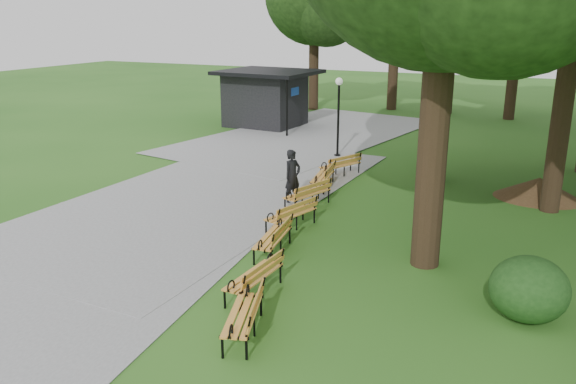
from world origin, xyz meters
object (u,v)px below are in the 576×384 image
at_px(bench_5, 322,177).
at_px(bench_6, 340,165).
at_px(bench_0, 243,315).
at_px(person, 292,177).
at_px(lamp_post, 339,101).
at_px(bench_1, 254,277).
at_px(bench_2, 273,238).
at_px(bench_4, 307,194).
at_px(dirt_mound, 539,188).
at_px(kiosk, 265,98).
at_px(bench_3, 291,214).

distance_m(bench_5, bench_6, 1.85).
bearing_deg(bench_0, person, 179.83).
bearing_deg(lamp_post, bench_1, -77.29).
xyz_separation_m(bench_0, bench_2, (-1.31, 3.90, 0.00)).
height_order(person, bench_2, person).
xyz_separation_m(lamp_post, bench_2, (2.32, -11.01, -2.00)).
bearing_deg(bench_4, bench_2, 28.26).
distance_m(lamp_post, bench_4, 7.49).
bearing_deg(dirt_mound, lamp_post, 160.85).
xyz_separation_m(lamp_post, bench_0, (3.63, -14.91, -2.00)).
bearing_deg(bench_2, person, -170.45).
distance_m(dirt_mound, bench_5, 7.33).
height_order(bench_1, bench_4, same).
xyz_separation_m(kiosk, bench_3, (8.28, -14.49, -1.10)).
bearing_deg(bench_6, bench_4, 29.18).
bearing_deg(bench_6, bench_3, 30.89).
height_order(person, dirt_mound, person).
bearing_deg(dirt_mound, person, -151.65).
relative_size(bench_4, bench_6, 1.00).
relative_size(person, lamp_post, 0.52).
bearing_deg(bench_4, bench_6, -157.09).
bearing_deg(bench_3, person, -140.56).
height_order(dirt_mound, bench_2, bench_2).
xyz_separation_m(bench_0, bench_1, (-0.63, 1.61, 0.00)).
bearing_deg(bench_3, bench_2, 26.63).
height_order(kiosk, dirt_mound, kiosk).
bearing_deg(bench_3, bench_6, -157.36).
bearing_deg(bench_1, dirt_mound, 156.10).
height_order(kiosk, bench_4, kiosk).
height_order(bench_1, bench_6, same).
relative_size(bench_0, bench_5, 1.00).
bearing_deg(bench_4, kiosk, -129.67).
distance_m(dirt_mound, bench_1, 11.69).
bearing_deg(lamp_post, bench_4, -77.26).
bearing_deg(bench_5, bench_1, 2.23).
height_order(person, bench_6, person).
height_order(kiosk, lamp_post, lamp_post).
relative_size(person, bench_4, 0.94).
bearing_deg(dirt_mound, bench_0, -111.27).
distance_m(lamp_post, dirt_mound, 9.03).
bearing_deg(dirt_mound, kiosk, 150.49).
bearing_deg(bench_6, lamp_post, -133.65).
xyz_separation_m(kiosk, bench_0, (9.95, -20.30, -1.10)).
xyz_separation_m(bench_1, bench_5, (-1.75, 8.42, 0.00)).
relative_size(kiosk, bench_0, 2.59).
bearing_deg(bench_0, dirt_mound, 140.35).
distance_m(bench_2, bench_5, 6.23).
distance_m(bench_3, bench_4, 2.09).
bearing_deg(bench_6, person, 20.17).
distance_m(bench_0, bench_6, 12.12).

